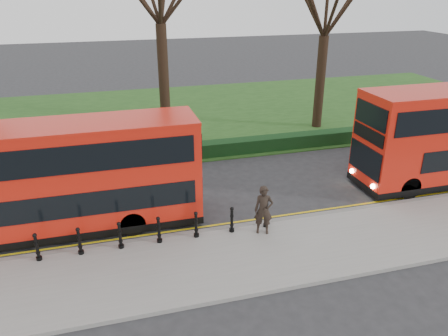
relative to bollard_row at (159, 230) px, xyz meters
name	(u,v)px	position (x,y,z in m)	size (l,w,h in m)	color
ground	(155,227)	(0.01, 1.35, -0.65)	(120.00, 120.00, 0.00)	#28282B
pavement	(167,270)	(0.01, -1.65, -0.58)	(60.00, 4.00, 0.15)	gray
kerb	(159,239)	(0.01, 0.35, -0.58)	(60.00, 0.25, 0.16)	slate
grass_verge	(128,119)	(0.01, 16.35, -0.62)	(60.00, 18.00, 0.06)	#1F4517
hedge	(138,156)	(0.01, 8.15, -0.25)	(60.00, 0.90, 0.80)	black
yellow_line_outer	(158,236)	(0.01, 0.65, -0.64)	(60.00, 0.10, 0.01)	yellow
yellow_line_inner	(157,233)	(0.01, 0.85, -0.64)	(60.00, 0.10, 0.01)	yellow
tree_right	(327,3)	(12.01, 11.35, 7.10)	(6.83, 6.83, 10.67)	black
bollard_row	(159,230)	(0.00, 0.00, 0.00)	(8.45, 0.15, 1.00)	black
bus_lead	(55,180)	(-3.50, 2.10, 1.51)	(10.76, 2.47, 4.28)	red
pedestrian	(264,210)	(3.89, -0.39, 0.46)	(0.70, 0.46, 1.92)	black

